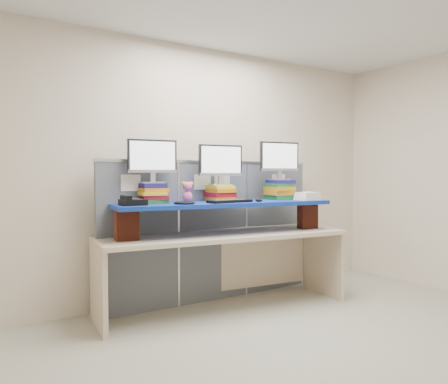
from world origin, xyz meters
TOP-DOWN VIEW (x-y plane):
  - room at (0.00, 0.00)m, footprint 5.00×4.00m
  - cubicle_partition at (-0.00, 1.78)m, footprint 2.60×0.06m
  - desk at (-0.07, 1.44)m, footprint 2.63×1.05m
  - brick_pier_left at (-1.08, 1.51)m, footprint 0.22×0.14m
  - brick_pier_right at (0.92, 1.27)m, footprint 0.22×0.14m
  - blue_board at (-0.07, 1.44)m, footprint 2.31×0.83m
  - book_stack_left at (-0.77, 1.65)m, footprint 0.30×0.32m
  - book_stack_center at (-0.04, 1.56)m, footprint 0.26×0.31m
  - book_stack_right at (0.68, 1.47)m, footprint 0.29×0.33m
  - monitor_left at (-0.77, 1.64)m, footprint 0.49×0.16m
  - monitor_center at (-0.04, 1.56)m, footprint 0.49×0.16m
  - monitor_right at (0.68, 1.47)m, footprint 0.49×0.16m
  - keyboard at (-0.08, 1.32)m, footprint 0.48×0.19m
  - mouse at (0.23, 1.26)m, footprint 0.07×0.11m
  - desk_phone at (-1.04, 1.48)m, footprint 0.21×0.19m
  - headset at (-0.56, 1.37)m, footprint 0.22×0.22m
  - plush_toy at (-0.44, 1.54)m, footprint 0.12×0.09m
  - binder_stack at (0.85, 1.20)m, footprint 0.24×0.20m

SIDE VIEW (x-z plane):
  - desk at x=-0.07m, z-range 0.23..1.01m
  - cubicle_partition at x=0.00m, z-range 0.00..1.53m
  - brick_pier_left at x=-1.08m, z-range 0.78..1.06m
  - brick_pier_right at x=0.92m, z-range 0.78..1.06m
  - blue_board at x=-0.07m, z-range 1.06..1.10m
  - headset at x=-0.56m, z-range 1.10..1.12m
  - keyboard at x=-0.08m, z-range 1.10..1.13m
  - mouse at x=0.23m, z-range 1.10..1.13m
  - desk_phone at x=-1.04m, z-range 1.09..1.18m
  - binder_stack at x=0.85m, z-range 1.10..1.19m
  - book_stack_center at x=-0.04m, z-range 1.10..1.26m
  - book_stack_left at x=-0.77m, z-range 1.10..1.29m
  - book_stack_right at x=0.68m, z-range 1.10..1.32m
  - plush_toy at x=-0.44m, z-range 1.10..1.31m
  - room at x=0.00m, z-range 0.00..2.80m
  - monitor_center at x=-0.04m, z-range 1.29..1.72m
  - monitor_left at x=-0.77m, z-range 1.33..1.75m
  - monitor_right at x=0.68m, z-range 1.35..1.77m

